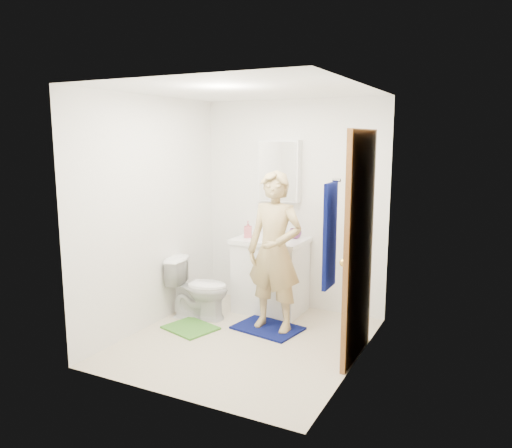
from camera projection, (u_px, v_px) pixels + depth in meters
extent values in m
cube|color=beige|center=(245.00, 342.00, 4.91)|extent=(2.20, 2.40, 0.02)
cube|color=white|center=(244.00, 89.00, 4.50)|extent=(2.20, 2.40, 0.02)
cube|color=white|center=(293.00, 205.00, 5.77)|extent=(2.20, 0.02, 2.40)
cube|color=white|center=(167.00, 246.00, 3.64)|extent=(2.20, 0.02, 2.40)
cube|color=white|center=(151.00, 213.00, 5.20)|extent=(0.02, 2.40, 2.40)
cube|color=white|center=(360.00, 231.00, 4.21)|extent=(0.02, 2.40, 2.40)
cube|color=white|center=(271.00, 277.00, 5.71)|extent=(0.75, 0.55, 0.80)
cube|color=white|center=(271.00, 241.00, 5.64)|extent=(0.79, 0.59, 0.05)
cylinder|color=white|center=(271.00, 239.00, 5.64)|extent=(0.40, 0.40, 0.03)
cylinder|color=silver|center=(277.00, 231.00, 5.78)|extent=(0.03, 0.03, 0.12)
cube|color=white|center=(279.00, 171.00, 5.70)|extent=(0.50, 0.12, 0.70)
cube|color=white|center=(277.00, 171.00, 5.65)|extent=(0.46, 0.01, 0.66)
cube|color=#995E2A|center=(359.00, 247.00, 4.39)|extent=(0.05, 0.80, 2.05)
sphere|color=gold|center=(344.00, 263.00, 4.14)|extent=(0.07, 0.07, 0.07)
cube|color=#081051|center=(330.00, 236.00, 3.74)|extent=(0.03, 0.24, 0.80)
cylinder|color=silver|center=(336.00, 180.00, 3.65)|extent=(0.06, 0.02, 0.02)
imported|color=white|center=(199.00, 288.00, 5.50)|extent=(0.72, 0.50, 0.68)
cube|color=#081051|center=(268.00, 328.00, 5.21)|extent=(0.74, 0.58, 0.02)
cube|color=#468C2E|center=(190.00, 328.00, 5.22)|extent=(0.59, 0.54, 0.02)
imported|color=#C95E69|center=(248.00, 229.00, 5.68)|extent=(0.11, 0.11, 0.19)
imported|color=#7F3A81|center=(295.00, 234.00, 5.64)|extent=(0.18, 0.18, 0.11)
imported|color=tan|center=(275.00, 251.00, 5.05)|extent=(0.61, 0.42, 1.63)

